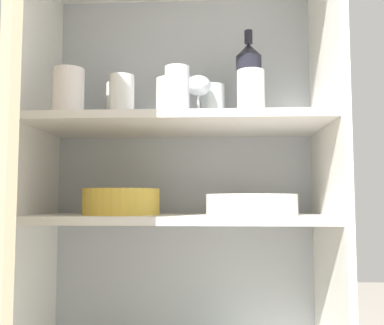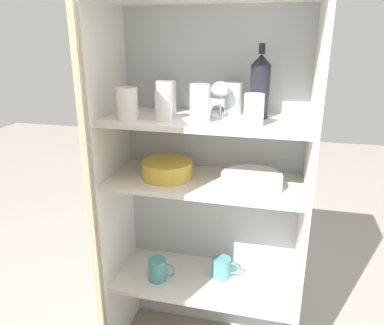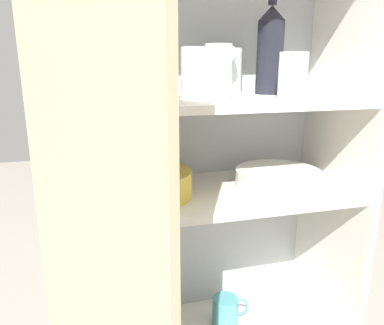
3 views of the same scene
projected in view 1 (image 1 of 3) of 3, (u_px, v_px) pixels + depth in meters
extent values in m
cube|color=#B2B7BC|center=(184.00, 243.00, 1.35)|extent=(0.80, 0.02, 1.50)
cube|color=white|center=(32.00, 248.00, 1.20)|extent=(0.02, 0.37, 1.50)
cube|color=white|center=(331.00, 250.00, 1.16)|extent=(0.02, 0.37, 1.50)
cube|color=silver|center=(179.00, 219.00, 1.19)|extent=(0.77, 0.33, 0.02)
cube|color=silver|center=(179.00, 125.00, 1.21)|extent=(0.77, 0.33, 0.02)
cube|color=tan|center=(1.00, 269.00, 0.84)|extent=(0.21, 0.36, 1.50)
cylinder|color=silver|center=(68.00, 92.00, 1.13)|extent=(0.08, 0.08, 0.12)
cylinder|color=silver|center=(170.00, 101.00, 1.24)|extent=(0.08, 0.08, 0.12)
cylinder|color=white|center=(122.00, 96.00, 1.15)|extent=(0.06, 0.06, 0.11)
cylinder|color=white|center=(213.00, 106.00, 1.31)|extent=(0.07, 0.07, 0.12)
cylinder|color=white|center=(178.00, 92.00, 1.15)|extent=(0.06, 0.06, 0.13)
cylinder|color=white|center=(251.00, 93.00, 1.12)|extent=(0.07, 0.07, 0.11)
cylinder|color=white|center=(120.00, 105.00, 1.30)|extent=(0.08, 0.08, 0.13)
cylinder|color=white|center=(198.00, 122.00, 1.24)|extent=(0.07, 0.07, 0.01)
cylinder|color=white|center=(198.00, 109.00, 1.25)|extent=(0.01, 0.01, 0.07)
ellipsoid|color=white|center=(198.00, 86.00, 1.25)|extent=(0.07, 0.07, 0.06)
cylinder|color=black|center=(249.00, 90.00, 1.27)|extent=(0.07, 0.07, 0.20)
cone|color=black|center=(249.00, 50.00, 1.28)|extent=(0.07, 0.07, 0.04)
cylinder|color=black|center=(248.00, 37.00, 1.28)|extent=(0.02, 0.02, 0.04)
cylinder|color=white|center=(252.00, 214.00, 1.14)|extent=(0.23, 0.23, 0.01)
cylinder|color=white|center=(252.00, 210.00, 1.14)|extent=(0.23, 0.23, 0.01)
cylinder|color=white|center=(252.00, 207.00, 1.14)|extent=(0.23, 0.23, 0.01)
cylinder|color=white|center=(252.00, 203.00, 1.14)|extent=(0.23, 0.23, 0.01)
cylinder|color=white|center=(251.00, 200.00, 1.14)|extent=(0.23, 0.23, 0.01)
cylinder|color=white|center=(251.00, 196.00, 1.15)|extent=(0.23, 0.23, 0.01)
cylinder|color=gold|center=(121.00, 202.00, 1.19)|extent=(0.20, 0.20, 0.07)
torus|color=gold|center=(121.00, 190.00, 1.19)|extent=(0.20, 0.20, 0.01)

